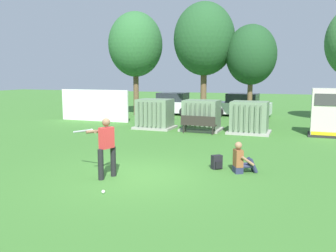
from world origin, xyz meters
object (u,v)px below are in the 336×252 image
Objects in this scene: generator_enclosure at (327,113)px; park_bench at (198,123)px; sports_ball at (103,192)px; transformer_mid_west at (201,116)px; backpack at (217,162)px; transformer_west at (155,114)px; batter at (105,145)px; parked_car_leftmost at (171,104)px; transformer_mid_east at (249,118)px; parked_car_left_of_center at (241,106)px; seated_spectator at (241,161)px.

generator_enclosure reaches higher than park_bench.
generator_enclosure is 12.63m from sports_ball.
backpack is (2.54, -7.46, -0.57)m from transformer_mid_west.
batter reaches higher than transformer_west.
sports_ball is 0.02× the size of parked_car_leftmost.
transformer_west is 1.00× the size of transformer_mid_west.
sports_ball is at bearing -87.89° from transformer_mid_west.
transformer_mid_east is (2.52, -0.06, 0.00)m from transformer_mid_west.
transformer_mid_west is (2.60, 0.21, 0.00)m from transformer_west.
parked_car_leftmost is at bearing 115.24° from backpack.
generator_enclosure is at bearing -31.73° from parked_car_leftmost.
sports_ball is at bearing -62.63° from batter.
generator_enclosure is 6.19m from park_bench.
park_bench is (-5.96, -1.57, -0.60)m from generator_enclosure.
transformer_west is at bearing 125.35° from backpack.
batter is 3.95× the size of backpack.
sports_ball is at bearing -91.57° from parked_car_left_of_center.
parked_car_left_of_center is (-2.43, 15.01, 0.38)m from seated_spectator.
generator_enclosure is 5.23× the size of backpack.
transformer_mid_east is 3.64m from generator_enclosure.
seated_spectator is at bearing 47.08° from sports_ball.
generator_enclosure is at bearing -53.13° from parked_car_left_of_center.
transformer_mid_east and parked_car_leftmost have the same top height.
seated_spectator is at bearing -66.43° from transformer_mid_west.
transformer_mid_east is 0.50× the size of parked_car_leftmost.
seated_spectator is at bearing -62.51° from parked_car_leftmost.
batter is (-0.41, -8.37, 0.44)m from park_bench.
transformer_west reaches higher than sports_ball.
seated_spectator is at bearing 27.88° from batter.
seated_spectator is at bearing -109.07° from generator_enclosure.
parked_car_left_of_center is at bearing 6.77° from parked_car_leftmost.
seated_spectator is (5.93, -7.43, -0.41)m from transformer_west.
transformer_mid_west is 7.43m from parked_car_left_of_center.
transformer_west is at bearing 128.62° from seated_spectator.
parked_car_left_of_center is (-1.65, 14.83, 0.54)m from backpack.
backpack is 15.74m from parked_car_leftmost.
transformer_mid_west reaches higher than backpack.
generator_enclosure is at bearing 57.37° from batter.
parked_car_leftmost is at bearing 117.49° from seated_spectator.
batter is 4.10m from seated_spectator.
sports_ball is at bearing -132.92° from seated_spectator.
transformer_mid_east is 4.77× the size of backpack.
generator_enclosure is at bearing 65.61° from backpack.
transformer_mid_west is 0.50× the size of parked_car_leftmost.
parked_car_left_of_center is at bearing 99.22° from seated_spectator.
parked_car_leftmost reaches higher than backpack.
seated_spectator is (3.18, -6.48, -0.16)m from park_bench.
sports_ball is (0.24, -9.63, -0.49)m from park_bench.
transformer_mid_west is 8.34m from seated_spectator.
generator_enclosure reaches higher than backpack.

